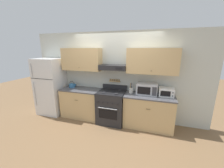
% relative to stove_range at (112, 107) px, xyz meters
% --- Properties ---
extents(ground_plane, '(16.00, 16.00, 0.00)m').
position_rel_stove_range_xyz_m(ground_plane, '(-0.00, -0.28, -0.46)').
color(ground_plane, brown).
extents(wall_back, '(5.20, 0.46, 2.55)m').
position_rel_stove_range_xyz_m(wall_back, '(0.02, 0.31, 0.98)').
color(wall_back, silver).
rests_on(wall_back, ground_plane).
extents(counter_left, '(1.22, 0.63, 0.89)m').
position_rel_stove_range_xyz_m(counter_left, '(-0.99, 0.04, -0.01)').
color(counter_left, tan).
rests_on(counter_left, ground_plane).
extents(counter_right, '(1.29, 0.63, 0.89)m').
position_rel_stove_range_xyz_m(counter_right, '(1.02, 0.04, -0.01)').
color(counter_right, tan).
rests_on(counter_right, ground_plane).
extents(stove_range, '(0.75, 0.70, 1.04)m').
position_rel_stove_range_xyz_m(stove_range, '(0.00, 0.00, 0.00)').
color(stove_range, '#232326').
rests_on(stove_range, ground_plane).
extents(refrigerator, '(0.81, 0.70, 1.79)m').
position_rel_stove_range_xyz_m(refrigerator, '(-2.06, -0.01, 0.43)').
color(refrigerator, white).
rests_on(refrigerator, ground_plane).
extents(tea_kettle, '(0.24, 0.19, 0.20)m').
position_rel_stove_range_xyz_m(tea_kettle, '(-1.35, 0.13, 0.50)').
color(tea_kettle, teal).
rests_on(tea_kettle, counter_left).
extents(microwave, '(0.53, 0.40, 0.30)m').
position_rel_stove_range_xyz_m(microwave, '(0.94, 0.15, 0.58)').
color(microwave, '#ADAFB5').
rests_on(microwave, counter_right).
extents(utensil_crock, '(0.11, 0.11, 0.29)m').
position_rel_stove_range_xyz_m(utensil_crock, '(0.53, 0.13, 0.50)').
color(utensil_crock, silver).
rests_on(utensil_crock, counter_right).
extents(toaster_oven, '(0.36, 0.30, 0.22)m').
position_rel_stove_range_xyz_m(toaster_oven, '(1.43, 0.13, 0.54)').
color(toaster_oven, white).
rests_on(toaster_oven, counter_right).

